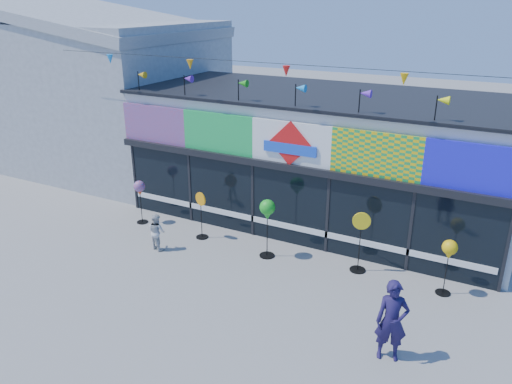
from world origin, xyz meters
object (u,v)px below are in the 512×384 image
Objects in this scene: spinner_0 at (140,189)px; spinner_4 at (449,251)px; child at (157,232)px; adult_man at (392,321)px; spinner_3 at (360,240)px; spinner_2 at (267,211)px; spinner_1 at (201,214)px.

spinner_0 is 0.99× the size of spinner_4.
spinner_0 is 9.41m from spinner_4.
child is (-7.80, -1.39, -0.63)m from spinner_4.
adult_man reaches higher than spinner_4.
adult_man is 1.60× the size of child.
spinner_3 is at bearing 99.29° from adult_man.
spinner_2 is at bearing -170.74° from spinner_3.
spinner_3 is 1.55× the size of child.
child is at bearing -169.93° from spinner_4.
spinner_1 is at bearing 176.64° from spinner_2.
spinner_3 is at bearing 2.09° from spinner_0.
spinner_3 is 5.79m from child.
adult_man is at bearing -23.90° from spinner_1.
spinner_0 is 0.84× the size of spinner_2.
adult_man is at bearing -101.85° from spinner_4.
spinner_3 is at bearing 177.21° from spinner_4.
spinner_1 is at bearing -176.71° from spinner_3.
spinner_0 is at bearing 178.14° from spinner_2.
spinner_3 reaches higher than spinner_0.
spinner_0 is 1.32× the size of child.
spinner_4 is at bearing 60.50° from adult_man.
spinner_4 reaches higher than child.
spinner_3 is (7.19, 0.26, -0.26)m from spinner_0.
spinner_4 is at bearing -2.79° from spinner_3.
child is (-5.58, -1.49, -0.35)m from spinner_3.
spinner_1 is 2.38m from spinner_2.
spinner_4 is 3.10m from adult_man.
spinner_3 is 2.24m from spinner_4.
spinner_4 is 1.34× the size of child.
spinner_2 is 1.01× the size of spinner_3.
spinner_2 is 4.77m from spinner_4.
spinner_0 is 9.24m from adult_man.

